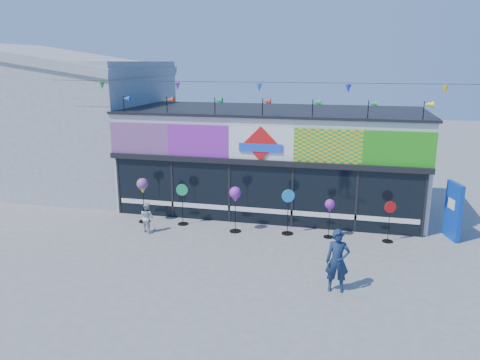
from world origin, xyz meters
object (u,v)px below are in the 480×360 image
(spinner_5, at_px, (389,221))
(child, at_px, (147,217))
(spinner_0, at_px, (143,187))
(adult_man, at_px, (337,261))
(spinner_1, at_px, (182,203))
(spinner_4, at_px, (330,207))
(spinner_3, at_px, (288,211))
(blue_sign, at_px, (453,211))
(spinner_2, at_px, (235,196))

(spinner_5, xyz_separation_m, child, (-8.41, -1.01, -0.21))
(spinner_0, height_order, adult_man, spinner_0)
(spinner_1, distance_m, adult_man, 7.12)
(spinner_4, relative_size, spinner_5, 0.97)
(spinner_1, height_order, spinner_3, spinner_3)
(spinner_1, bearing_deg, spinner_5, -0.28)
(blue_sign, height_order, spinner_0, blue_sign)
(child, bearing_deg, spinner_0, -36.72)
(spinner_5, bearing_deg, spinner_4, -178.37)
(spinner_2, distance_m, adult_man, 5.32)
(spinner_2, relative_size, child, 1.53)
(blue_sign, height_order, spinner_3, blue_sign)
(adult_man, xyz_separation_m, child, (-6.83, 3.00, -0.31))
(spinner_1, relative_size, spinner_2, 0.94)
(spinner_3, xyz_separation_m, adult_man, (1.87, -3.96, -0.01))
(spinner_2, bearing_deg, blue_sign, 8.51)
(spinner_3, distance_m, adult_man, 4.38)
(blue_sign, bearing_deg, spinner_1, 169.07)
(spinner_5, relative_size, adult_man, 0.84)
(blue_sign, relative_size, child, 1.82)
(blue_sign, distance_m, spinner_3, 5.67)
(spinner_1, bearing_deg, spinner_0, -177.05)
(spinner_2, height_order, spinner_4, spinner_2)
(spinner_2, bearing_deg, spinner_4, 3.50)
(spinner_3, bearing_deg, adult_man, -64.74)
(spinner_2, bearing_deg, spinner_3, 6.21)
(spinner_2, distance_m, spinner_4, 3.34)
(child, bearing_deg, spinner_1, -110.21)
(spinner_3, bearing_deg, spinner_4, -0.02)
(spinner_0, distance_m, spinner_4, 6.99)
(blue_sign, xyz_separation_m, spinner_0, (-11.13, -0.90, 0.38))
(child, bearing_deg, blue_sign, -147.40)
(spinner_1, height_order, child, spinner_1)
(spinner_3, bearing_deg, child, -169.08)
(spinner_5, xyz_separation_m, adult_man, (-1.58, -4.01, 0.10))
(spinner_0, bearing_deg, spinner_3, -0.13)
(spinner_0, relative_size, child, 1.58)
(adult_man, bearing_deg, spinner_0, 147.66)
(spinner_2, bearing_deg, child, -166.30)
(blue_sign, height_order, spinner_5, blue_sign)
(spinner_3, distance_m, child, 5.06)
(adult_man, relative_size, child, 1.57)
(spinner_1, relative_size, spinner_3, 0.96)
(spinner_1, relative_size, child, 1.44)
(spinner_5, distance_m, child, 8.47)
(adult_man, bearing_deg, spinner_5, 64.38)
(blue_sign, xyz_separation_m, spinner_2, (-7.47, -1.12, 0.34))
(spinner_0, height_order, spinner_4, spinner_0)
(spinner_4, relative_size, child, 1.27)
(spinner_0, bearing_deg, spinner_2, -3.38)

